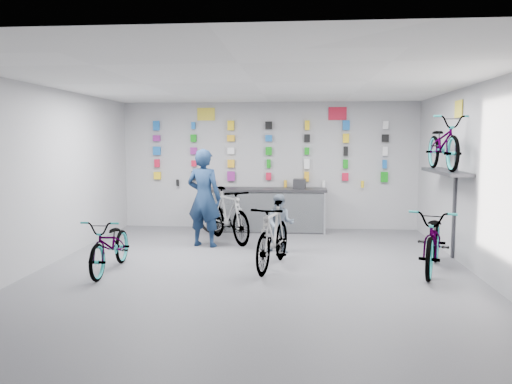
# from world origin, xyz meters

# --- Properties ---
(floor) EXTENTS (8.00, 8.00, 0.00)m
(floor) POSITION_xyz_m (0.00, 0.00, 0.00)
(floor) COLOR #545459
(floor) RESTS_ON ground
(ceiling) EXTENTS (8.00, 8.00, 0.00)m
(ceiling) POSITION_xyz_m (0.00, 0.00, 3.00)
(ceiling) COLOR white
(ceiling) RESTS_ON wall_back
(wall_back) EXTENTS (7.00, 0.00, 7.00)m
(wall_back) POSITION_xyz_m (0.00, 4.00, 1.50)
(wall_back) COLOR #ADADB0
(wall_back) RESTS_ON floor
(wall_front) EXTENTS (7.00, 0.00, 7.00)m
(wall_front) POSITION_xyz_m (0.00, -4.00, 1.50)
(wall_front) COLOR #ADADB0
(wall_front) RESTS_ON floor
(wall_left) EXTENTS (0.00, 8.00, 8.00)m
(wall_left) POSITION_xyz_m (-3.50, 0.00, 1.50)
(wall_left) COLOR #ADADB0
(wall_left) RESTS_ON floor
(wall_right) EXTENTS (0.00, 8.00, 8.00)m
(wall_right) POSITION_xyz_m (3.50, 0.00, 1.50)
(wall_right) COLOR #ADADB0
(wall_right) RESTS_ON floor
(counter) EXTENTS (2.70, 0.66, 1.00)m
(counter) POSITION_xyz_m (0.00, 3.54, 0.49)
(counter) COLOR black
(counter) RESTS_ON floor
(merch_wall) EXTENTS (5.57, 0.08, 1.56)m
(merch_wall) POSITION_xyz_m (-0.03, 3.93, 1.80)
(merch_wall) COLOR yellow
(merch_wall) RESTS_ON wall_back
(wall_bracket) EXTENTS (0.39, 1.90, 2.00)m
(wall_bracket) POSITION_xyz_m (3.33, 1.20, 1.46)
(wall_bracket) COLOR #333338
(wall_bracket) RESTS_ON wall_right
(sign_left) EXTENTS (0.42, 0.02, 0.30)m
(sign_left) POSITION_xyz_m (-1.50, 3.98, 2.72)
(sign_left) COLOR gold
(sign_left) RESTS_ON wall_back
(sign_right) EXTENTS (0.42, 0.02, 0.30)m
(sign_right) POSITION_xyz_m (1.60, 3.98, 2.72)
(sign_right) COLOR red
(sign_right) RESTS_ON wall_back
(sign_side) EXTENTS (0.02, 0.40, 0.30)m
(sign_side) POSITION_xyz_m (3.48, 1.20, 2.65)
(sign_side) COLOR gold
(sign_side) RESTS_ON wall_right
(bike_left) EXTENTS (0.64, 1.70, 0.89)m
(bike_left) POSITION_xyz_m (-2.29, -0.23, 0.44)
(bike_left) COLOR gray
(bike_left) RESTS_ON floor
(bike_center) EXTENTS (0.90, 1.89, 1.09)m
(bike_center) POSITION_xyz_m (0.30, 0.21, 0.55)
(bike_center) COLOR gray
(bike_center) RESTS_ON floor
(bike_right) EXTENTS (1.30, 2.11, 1.05)m
(bike_right) POSITION_xyz_m (2.89, 0.23, 0.52)
(bike_right) COLOR gray
(bike_right) RESTS_ON floor
(bike_service) EXTENTS (1.49, 1.86, 1.13)m
(bike_service) POSITION_xyz_m (-0.74, 2.29, 0.57)
(bike_service) COLOR gray
(bike_service) RESTS_ON floor
(bike_wall) EXTENTS (0.63, 1.80, 0.95)m
(bike_wall) POSITION_xyz_m (3.25, 1.20, 2.05)
(bike_wall) COLOR gray
(bike_wall) RESTS_ON wall_bracket
(clerk) EXTENTS (0.80, 0.63, 1.94)m
(clerk) POSITION_xyz_m (-1.15, 1.81, 0.97)
(clerk) COLOR #122543
(clerk) RESTS_ON floor
(customer) EXTENTS (0.58, 0.47, 1.10)m
(customer) POSITION_xyz_m (0.38, 1.35, 0.55)
(customer) COLOR slate
(customer) RESTS_ON floor
(spare_wheel) EXTENTS (0.64, 0.31, 0.64)m
(spare_wheel) POSITION_xyz_m (-1.20, 3.17, 0.31)
(spare_wheel) COLOR black
(spare_wheel) RESTS_ON floor
(register) EXTENTS (0.30, 0.32, 0.22)m
(register) POSITION_xyz_m (0.73, 3.55, 1.11)
(register) COLOR black
(register) RESTS_ON counter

